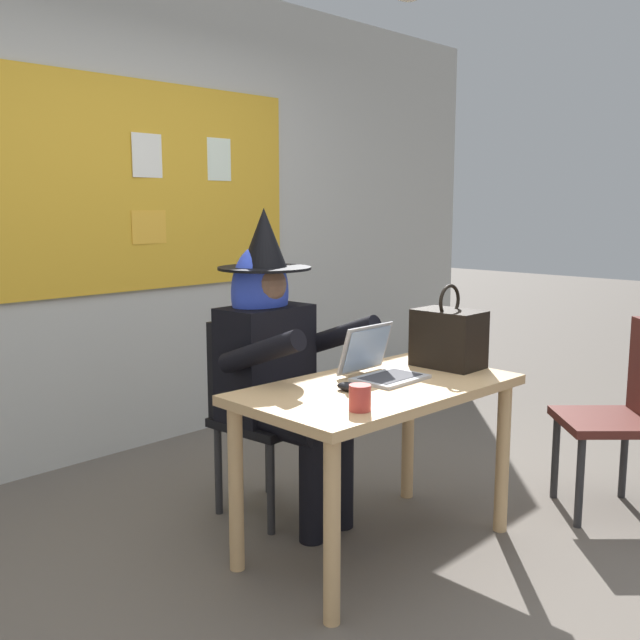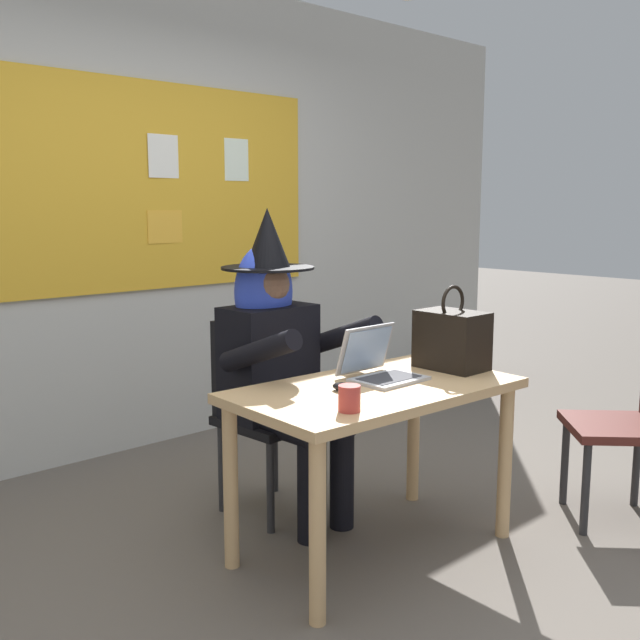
{
  "view_description": "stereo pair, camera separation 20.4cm",
  "coord_description": "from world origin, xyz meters",
  "px_view_note": "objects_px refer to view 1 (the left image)",
  "views": [
    {
      "loc": [
        -2.3,
        -1.81,
        1.45
      ],
      "look_at": [
        -0.03,
        0.33,
        0.95
      ],
      "focal_mm": 41.2,
      "sensor_mm": 36.0,
      "label": 1
    },
    {
      "loc": [
        -2.15,
        -1.96,
        1.45
      ],
      "look_at": [
        -0.03,
        0.33,
        0.95
      ],
      "focal_mm": 41.2,
      "sensor_mm": 36.0,
      "label": 2
    }
  ],
  "objects_px": {
    "person_costumed": "(275,348)",
    "chair_extra_corner": "(624,407)",
    "desk_main": "(378,409)",
    "chair_at_desk": "(257,403)",
    "coffee_mug": "(360,398)",
    "computer_mouse": "(349,387)",
    "laptop": "(381,366)",
    "handbag": "(449,338)"
  },
  "relations": [
    {
      "from": "person_costumed",
      "to": "chair_extra_corner",
      "type": "relative_size",
      "value": 1.57
    },
    {
      "from": "desk_main",
      "to": "chair_at_desk",
      "type": "height_order",
      "value": "chair_at_desk"
    },
    {
      "from": "coffee_mug",
      "to": "chair_extra_corner",
      "type": "xyz_separation_m",
      "value": [
        1.44,
        -0.4,
        -0.25
      ]
    },
    {
      "from": "computer_mouse",
      "to": "laptop",
      "type": "bearing_deg",
      "value": 0.46
    },
    {
      "from": "person_costumed",
      "to": "laptop",
      "type": "xyz_separation_m",
      "value": [
        0.15,
        -0.5,
        -0.03
      ]
    },
    {
      "from": "computer_mouse",
      "to": "chair_extra_corner",
      "type": "relative_size",
      "value": 0.11
    },
    {
      "from": "laptop",
      "to": "handbag",
      "type": "distance_m",
      "value": 0.4
    },
    {
      "from": "desk_main",
      "to": "chair_at_desk",
      "type": "distance_m",
      "value": 0.7
    },
    {
      "from": "handbag",
      "to": "coffee_mug",
      "type": "height_order",
      "value": "handbag"
    },
    {
      "from": "computer_mouse",
      "to": "coffee_mug",
      "type": "distance_m",
      "value": 0.29
    },
    {
      "from": "desk_main",
      "to": "handbag",
      "type": "distance_m",
      "value": 0.54
    },
    {
      "from": "chair_extra_corner",
      "to": "person_costumed",
      "type": "bearing_deg",
      "value": 0.74
    },
    {
      "from": "chair_at_desk",
      "to": "laptop",
      "type": "height_order",
      "value": "laptop"
    },
    {
      "from": "desk_main",
      "to": "handbag",
      "type": "height_order",
      "value": "handbag"
    },
    {
      "from": "coffee_mug",
      "to": "computer_mouse",
      "type": "bearing_deg",
      "value": 49.18
    },
    {
      "from": "person_costumed",
      "to": "handbag",
      "type": "distance_m",
      "value": 0.79
    },
    {
      "from": "handbag",
      "to": "chair_at_desk",
      "type": "bearing_deg",
      "value": 127.15
    },
    {
      "from": "desk_main",
      "to": "handbag",
      "type": "bearing_deg",
      "value": -2.23
    },
    {
      "from": "coffee_mug",
      "to": "chair_at_desk",
      "type": "bearing_deg",
      "value": 71.82
    },
    {
      "from": "handbag",
      "to": "coffee_mug",
      "type": "bearing_deg",
      "value": -167.83
    },
    {
      "from": "chair_at_desk",
      "to": "chair_extra_corner",
      "type": "xyz_separation_m",
      "value": [
        1.15,
        -1.28,
        -0.0
      ]
    },
    {
      "from": "person_costumed",
      "to": "handbag",
      "type": "height_order",
      "value": "person_costumed"
    },
    {
      "from": "handbag",
      "to": "chair_extra_corner",
      "type": "distance_m",
      "value": 0.9
    },
    {
      "from": "computer_mouse",
      "to": "chair_extra_corner",
      "type": "distance_m",
      "value": 1.41
    },
    {
      "from": "handbag",
      "to": "person_costumed",
      "type": "bearing_deg",
      "value": 132.12
    },
    {
      "from": "handbag",
      "to": "laptop",
      "type": "bearing_deg",
      "value": 167.52
    },
    {
      "from": "chair_at_desk",
      "to": "computer_mouse",
      "type": "bearing_deg",
      "value": -12.54
    },
    {
      "from": "chair_at_desk",
      "to": "laptop",
      "type": "xyz_separation_m",
      "value": [
        0.15,
        -0.62,
        0.25
      ]
    },
    {
      "from": "computer_mouse",
      "to": "coffee_mug",
      "type": "bearing_deg",
      "value": -140.87
    },
    {
      "from": "laptop",
      "to": "computer_mouse",
      "type": "height_order",
      "value": "laptop"
    },
    {
      "from": "person_costumed",
      "to": "chair_extra_corner",
      "type": "distance_m",
      "value": 1.65
    },
    {
      "from": "chair_at_desk",
      "to": "coffee_mug",
      "type": "height_order",
      "value": "chair_at_desk"
    },
    {
      "from": "chair_at_desk",
      "to": "person_costumed",
      "type": "height_order",
      "value": "person_costumed"
    },
    {
      "from": "computer_mouse",
      "to": "chair_at_desk",
      "type": "bearing_deg",
      "value": 71.03
    },
    {
      "from": "chair_at_desk",
      "to": "person_costumed",
      "type": "distance_m",
      "value": 0.31
    },
    {
      "from": "person_costumed",
      "to": "handbag",
      "type": "relative_size",
      "value": 3.79
    },
    {
      "from": "handbag",
      "to": "chair_extra_corner",
      "type": "bearing_deg",
      "value": -43.27
    },
    {
      "from": "coffee_mug",
      "to": "chair_extra_corner",
      "type": "bearing_deg",
      "value": -15.4
    },
    {
      "from": "chair_at_desk",
      "to": "handbag",
      "type": "distance_m",
      "value": 0.95
    },
    {
      "from": "chair_at_desk",
      "to": "computer_mouse",
      "type": "relative_size",
      "value": 8.81
    },
    {
      "from": "person_costumed",
      "to": "handbag",
      "type": "bearing_deg",
      "value": 40.17
    },
    {
      "from": "computer_mouse",
      "to": "person_costumed",
      "type": "bearing_deg",
      "value": 68.36
    }
  ]
}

